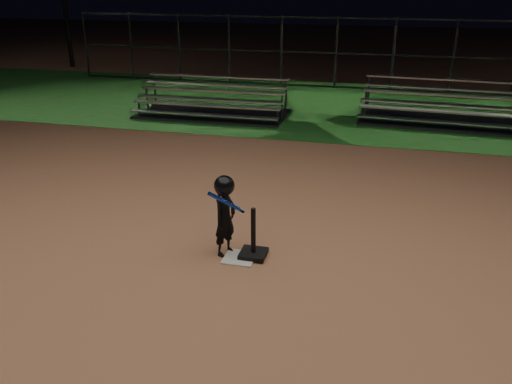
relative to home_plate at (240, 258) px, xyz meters
name	(u,v)px	position (x,y,z in m)	size (l,w,h in m)	color
ground	(240,258)	(0.00, 0.00, -0.01)	(80.00, 80.00, 0.00)	#A06848
grass_strip	(324,106)	(0.00, 10.00, -0.01)	(60.00, 8.00, 0.01)	#1A501A
home_plate	(240,258)	(0.00, 0.00, 0.00)	(0.45, 0.45, 0.02)	beige
batting_tee	(253,247)	(0.18, 0.10, 0.15)	(0.38, 0.38, 0.75)	black
child_batter	(225,213)	(-0.24, 0.10, 0.64)	(0.50, 0.55, 1.23)	black
bleacher_left	(212,108)	(-3.05, 8.00, 0.21)	(4.32, 2.11, 1.06)	silver
bleacher_right	(444,115)	(3.50, 8.76, 0.22)	(4.72, 2.55, 1.12)	#BCBBC1
backstop_fence	(336,53)	(0.00, 13.00, 1.24)	(20.08, 0.08, 2.50)	#38383D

